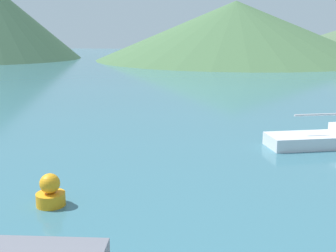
% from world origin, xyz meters
% --- Properties ---
extents(buoy_marker, '(0.87, 0.87, 1.00)m').
position_xyz_m(buoy_marker, '(-3.62, 8.23, 0.41)').
color(buoy_marker, orange).
rests_on(buoy_marker, ground_plane).
extents(hill_central, '(50.36, 50.36, 10.36)m').
position_xyz_m(hill_central, '(7.18, 75.30, 5.18)').
color(hill_central, '#476B42').
rests_on(hill_central, ground_plane).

